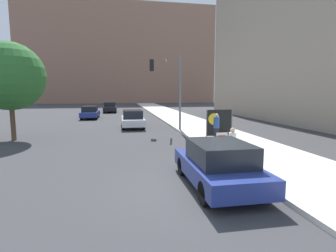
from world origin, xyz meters
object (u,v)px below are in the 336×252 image
object	(u,v)px
pedestrian_behind	(223,122)
street_tree_near_curb	(9,76)
car_on_road_distant	(110,107)
traffic_light_pole	(169,81)
car_on_road_nearest	(133,119)
car_on_road_midblock	(90,112)
jogger_on_sidewalk	(216,127)
parked_car_curbside	(219,164)
seated_protester	(233,141)
protest_banner	(219,123)

from	to	relation	value
pedestrian_behind	street_tree_near_curb	bearing A→B (deg)	-5.40
car_on_road_distant	street_tree_near_curb	world-z (taller)	street_tree_near_curb
traffic_light_pole	car_on_road_distant	bearing A→B (deg)	104.08
car_on_road_nearest	car_on_road_midblock	xyz separation A→B (m)	(-4.35, 8.40, -0.02)
jogger_on_sidewalk	parked_car_curbside	world-z (taller)	jogger_on_sidewalk
seated_protester	street_tree_near_curb	size ratio (longest dim) A/B	0.21
pedestrian_behind	street_tree_near_curb	size ratio (longest dim) A/B	0.27
car_on_road_nearest	pedestrian_behind	bearing A→B (deg)	-44.78
protest_banner	car_on_road_nearest	xyz separation A→B (m)	(-4.98, 6.84, -0.34)
car_on_road_midblock	car_on_road_nearest	bearing A→B (deg)	-62.65
protest_banner	parked_car_curbside	bearing A→B (deg)	-111.37
jogger_on_sidewalk	street_tree_near_curb	xyz separation A→B (m)	(-11.79, 3.48, 2.91)
protest_banner	traffic_light_pole	world-z (taller)	traffic_light_pole
jogger_on_sidewalk	seated_protester	bearing A→B (deg)	76.25
car_on_road_nearest	car_on_road_distant	bearing A→B (deg)	98.04
protest_banner	car_on_road_distant	world-z (taller)	protest_banner
seated_protester	parked_car_curbside	size ratio (longest dim) A/B	0.30
parked_car_curbside	car_on_road_distant	bearing A→B (deg)	97.86
car_on_road_distant	protest_banner	bearing A→B (deg)	-72.96
seated_protester	pedestrian_behind	xyz separation A→B (m)	(1.87, 5.64, 0.16)
seated_protester	street_tree_near_curb	world-z (taller)	street_tree_near_curb
car_on_road_nearest	car_on_road_midblock	size ratio (longest dim) A/B	1.05
street_tree_near_curb	car_on_road_distant	bearing A→B (deg)	77.20
jogger_on_sidewalk	protest_banner	size ratio (longest dim) A/B	0.93
seated_protester	jogger_on_sidewalk	distance (m)	3.19
pedestrian_behind	parked_car_curbside	bearing A→B (deg)	65.79
protest_banner	car_on_road_distant	bearing A→B (deg)	107.04
car_on_road_nearest	street_tree_near_curb	xyz separation A→B (m)	(-7.49, -4.70, 3.15)
jogger_on_sidewalk	traffic_light_pole	xyz separation A→B (m)	(-1.69, 5.37, 2.83)
protest_banner	car_on_road_nearest	bearing A→B (deg)	126.05
car_on_road_midblock	pedestrian_behind	bearing A→B (deg)	-54.42
traffic_light_pole	car_on_road_nearest	bearing A→B (deg)	133.00
pedestrian_behind	street_tree_near_curb	world-z (taller)	street_tree_near_curb
car_on_road_midblock	street_tree_near_curb	xyz separation A→B (m)	(-3.15, -13.11, 3.17)
pedestrian_behind	protest_banner	distance (m)	1.38
jogger_on_sidewalk	street_tree_near_curb	world-z (taller)	street_tree_near_curb
car_on_road_nearest	car_on_road_midblock	world-z (taller)	car_on_road_nearest
protest_banner	car_on_road_distant	xyz separation A→B (m)	(-7.44, 24.28, -0.31)
parked_car_curbside	car_on_road_nearest	size ratio (longest dim) A/B	0.87
jogger_on_sidewalk	car_on_road_midblock	xyz separation A→B (m)	(-8.65, 16.58, -0.26)
car_on_road_nearest	car_on_road_distant	distance (m)	17.61
car_on_road_midblock	car_on_road_distant	size ratio (longest dim) A/B	0.94
parked_car_curbside	street_tree_near_curb	world-z (taller)	street_tree_near_curb
seated_protester	protest_banner	bearing A→B (deg)	88.71
protest_banner	parked_car_curbside	xyz separation A→B (m)	(-3.02, -7.72, -0.35)
jogger_on_sidewalk	car_on_road_midblock	world-z (taller)	jogger_on_sidewalk
car_on_road_midblock	car_on_road_distant	xyz separation A→B (m)	(1.88, 9.04, 0.05)
car_on_road_nearest	street_tree_near_curb	size ratio (longest dim) A/B	0.80
seated_protester	traffic_light_pole	xyz separation A→B (m)	(-1.25, 8.53, 2.99)
car_on_road_nearest	protest_banner	bearing A→B (deg)	-53.95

